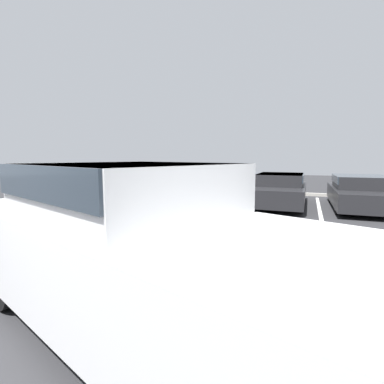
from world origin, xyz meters
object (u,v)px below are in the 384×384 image
Objects in this scene: parked_sedan_e at (360,191)px; pickup_truck at (149,249)px; parked_sedan_a at (105,182)px; parked_sedan_c at (213,185)px; parked_sedan_d at (280,189)px; parked_sedan_b at (159,183)px; wheel_stop_curb at (322,195)px.

pickup_truck is at bearing -20.30° from parked_sedan_e.
parked_sedan_c is (5.41, 0.16, 0.01)m from parked_sedan_a.
parked_sedan_a is 1.03× the size of parked_sedan_d.
parked_sedan_e is at bearing 84.86° from parked_sedan_b.
parked_sedan_b is at bearing 97.57° from parked_sedan_a.
pickup_truck is 1.29× the size of parked_sedan_b.
parked_sedan_d is 2.74m from parked_sedan_e.
parked_sedan_c is (2.57, -0.01, -0.01)m from parked_sedan_b.
wheel_stop_curb is (6.96, 3.07, -0.58)m from parked_sedan_b.
parked_sedan_d is (0.55, 9.08, -0.25)m from pickup_truck.
pickup_truck is at bearing -99.83° from wheel_stop_curb.
parked_sedan_d is 3.83m from wheel_stop_curb.
parked_sedan_b is 5.36m from parked_sedan_d.
wheel_stop_curb is (2.17, 12.50, -0.82)m from pickup_truck.
parked_sedan_d reaches higher than parked_sedan_e.
pickup_truck is 1.32× the size of parked_sedan_a.
pickup_truck is 10.58m from parked_sedan_b.
pickup_truck is 1.36× the size of parked_sedan_d.
parked_sedan_a is at bearing -90.71° from parked_sedan_e.
parked_sedan_a is 10.92m from parked_sedan_e.
parked_sedan_d is 2.75× the size of wheel_stop_curb.
wheel_stop_curb is (9.80, 3.24, -0.56)m from parked_sedan_a.
parked_sedan_c reaches higher than parked_sedan_e.
parked_sedan_b is at bearing -156.23° from wheel_stop_curb.
parked_sedan_c is 5.51m from parked_sedan_e.
parked_sedan_d reaches higher than wheel_stop_curb.
wheel_stop_curb is (4.39, 3.07, -0.57)m from parked_sedan_c.
parked_sedan_d is (5.35, -0.35, -0.00)m from parked_sedan_b.
pickup_truck is 12.71m from wheel_stop_curb.
parked_sedan_b reaches higher than wheel_stop_curb.
parked_sedan_b is 1.09× the size of parked_sedan_c.
parked_sedan_e is 3.46m from wheel_stop_curb.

